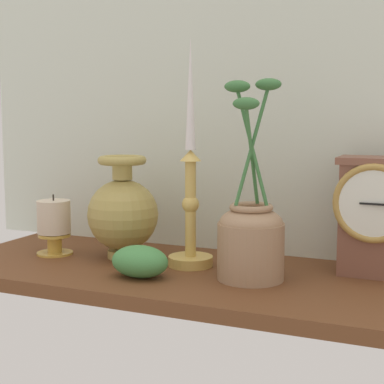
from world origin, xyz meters
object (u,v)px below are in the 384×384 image
object	(u,v)px
candlestick_tall_left	(191,198)
brass_vase_bulbous	(123,212)
pillar_candle_front	(54,224)
mantel_clock	(375,214)
brass_vase_jar	(251,234)

from	to	relation	value
candlestick_tall_left	brass_vase_bulbous	world-z (taller)	candlestick_tall_left
brass_vase_bulbous	pillar_candle_front	world-z (taller)	brass_vase_bulbous
mantel_clock	brass_vase_jar	world-z (taller)	brass_vase_jar
pillar_candle_front	brass_vase_bulbous	bearing A→B (deg)	11.29
candlestick_tall_left	pillar_candle_front	bearing A→B (deg)	-175.45
brass_vase_jar	brass_vase_bulbous	bearing A→B (deg)	169.98
brass_vase_bulbous	brass_vase_jar	size ratio (longest dim) A/B	0.59
brass_vase_bulbous	candlestick_tall_left	bearing A→B (deg)	-2.14
mantel_clock	brass_vase_jar	size ratio (longest dim) A/B	0.61
mantel_clock	brass_vase_jar	xyz separation A→B (cm)	(-18.60, -10.74, -2.99)
brass_vase_jar	pillar_candle_front	bearing A→B (deg)	177.21
mantel_clock	candlestick_tall_left	distance (cm)	32.13
mantel_clock	candlestick_tall_left	world-z (taller)	candlestick_tall_left
brass_vase_jar	pillar_candle_front	size ratio (longest dim) A/B	2.79
mantel_clock	candlestick_tall_left	size ratio (longest dim) A/B	0.50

